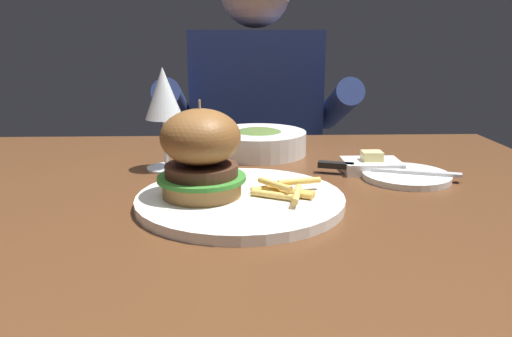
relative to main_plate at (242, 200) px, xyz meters
name	(u,v)px	position (x,y,z in m)	size (l,w,h in m)	color
dining_table	(240,247)	(0.00, 0.08, -0.11)	(1.13, 0.82, 0.74)	#56331C
main_plate	(242,200)	(0.00, 0.00, 0.00)	(0.29, 0.29, 0.01)	white
burger_sandwich	(200,153)	(-0.06, 0.00, 0.07)	(0.12, 0.12, 0.13)	#9E6B38
fries_pile	(284,190)	(0.06, 0.00, 0.02)	(0.10, 0.09, 0.02)	#E0B251
wine_glass	(162,98)	(-0.13, 0.19, 0.12)	(0.07, 0.07, 0.18)	silver
bread_plate	(405,176)	(0.27, 0.12, 0.00)	(0.14, 0.14, 0.01)	white
table_knife	(373,169)	(0.22, 0.14, 0.01)	(0.22, 0.08, 0.01)	silver
butter_dish	(370,165)	(0.22, 0.17, 0.00)	(0.10, 0.07, 0.04)	white
soup_bowl	(258,142)	(0.03, 0.30, 0.02)	(0.19, 0.19, 0.05)	white
diner_person	(255,175)	(0.04, 0.77, -0.18)	(0.51, 0.36, 1.18)	#282833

